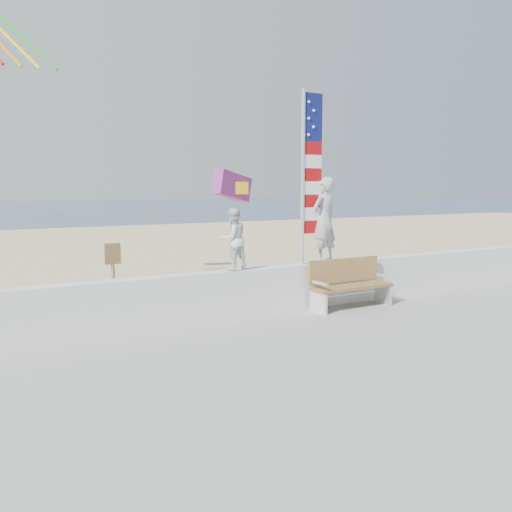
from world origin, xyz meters
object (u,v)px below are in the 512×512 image
object	(u,v)px
adult	(324,220)
flag	(308,170)
child	(233,239)
bench	(349,283)

from	to	relation	value
adult	flag	bearing A→B (deg)	-14.23
child	bench	distance (m)	2.69
child	adult	bearing A→B (deg)	170.96
child	bench	size ratio (longest dim) A/B	0.66
bench	flag	xyz separation A→B (m)	(-0.75, 0.45, 2.30)
child	bench	bearing A→B (deg)	160.50
child	flag	bearing A→B (deg)	170.95
bench	flag	bearing A→B (deg)	148.75
bench	flag	size ratio (longest dim) A/B	0.51
child	flag	distance (m)	2.16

